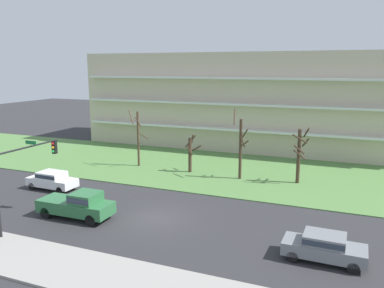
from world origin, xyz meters
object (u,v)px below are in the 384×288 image
(sedan_white_center_right, at_px, (52,180))
(traffic_signal_mast, at_px, (21,170))
(tree_right, at_px, (299,154))
(tree_left, at_px, (191,153))
(tree_center, at_px, (241,147))
(tree_far_left, at_px, (138,137))
(pickup_green_center_left, at_px, (78,204))
(sedan_gray_near_left, at_px, (324,246))

(sedan_white_center_right, height_order, traffic_signal_mast, traffic_signal_mast)
(sedan_white_center_right, bearing_deg, traffic_signal_mast, 121.18)
(sedan_white_center_right, xyz_separation_m, traffic_signal_mast, (4.04, -7.11, 3.07))
(tree_right, bearing_deg, traffic_signal_mast, -132.74)
(tree_left, height_order, tree_center, tree_center)
(tree_far_left, distance_m, sedan_white_center_right, 10.42)
(pickup_green_center_left, relative_size, sedan_white_center_right, 1.22)
(sedan_white_center_right, bearing_deg, tree_left, -131.71)
(tree_left, height_order, traffic_signal_mast, traffic_signal_mast)
(tree_right, bearing_deg, sedan_gray_near_left, -77.50)
(tree_left, bearing_deg, tree_right, 0.67)
(sedan_gray_near_left, distance_m, pickup_green_center_left, 16.42)
(sedan_white_center_right, bearing_deg, pickup_green_center_left, 146.18)
(tree_far_left, xyz_separation_m, sedan_white_center_right, (-3.04, -9.70, -2.30))
(tree_right, relative_size, sedan_gray_near_left, 1.19)
(tree_left, bearing_deg, traffic_signal_mast, -106.70)
(tree_far_left, height_order, tree_center, tree_center)
(tree_far_left, distance_m, tree_left, 6.12)
(sedan_gray_near_left, bearing_deg, sedan_white_center_right, 170.15)
(tree_left, distance_m, traffic_signal_mast, 17.55)
(tree_left, bearing_deg, pickup_green_center_left, -100.93)
(tree_far_left, distance_m, pickup_green_center_left, 14.73)
(tree_far_left, height_order, sedan_white_center_right, tree_far_left)
(tree_center, xyz_separation_m, traffic_signal_mast, (-10.27, -16.22, 0.80))
(pickup_green_center_left, bearing_deg, tree_far_left, 102.15)
(tree_far_left, relative_size, sedan_white_center_right, 1.36)
(tree_center, xyz_separation_m, sedan_white_center_right, (-14.30, -9.11, -2.27))
(tree_right, relative_size, traffic_signal_mast, 0.92)
(tree_far_left, bearing_deg, tree_left, -0.88)
(tree_left, bearing_deg, tree_far_left, 179.12)
(tree_right, relative_size, sedan_white_center_right, 1.18)
(sedan_white_center_right, bearing_deg, tree_right, -152.00)
(tree_far_left, bearing_deg, sedan_white_center_right, -107.40)
(tree_left, bearing_deg, tree_center, -5.31)
(tree_left, xyz_separation_m, tree_center, (5.25, -0.49, 1.14))
(sedan_gray_near_left, relative_size, traffic_signal_mast, 0.78)
(tree_center, distance_m, traffic_signal_mast, 19.21)
(sedan_white_center_right, bearing_deg, sedan_gray_near_left, 170.40)
(tree_left, distance_m, tree_right, 10.57)
(tree_right, height_order, traffic_signal_mast, traffic_signal_mast)
(tree_far_left, height_order, pickup_green_center_left, tree_far_left)
(tree_left, distance_m, pickup_green_center_left, 14.39)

